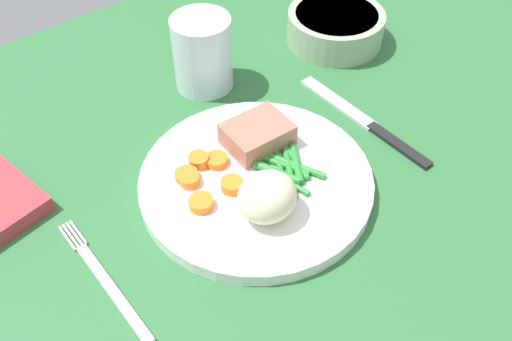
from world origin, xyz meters
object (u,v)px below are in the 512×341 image
fork (104,279)px  knife (366,122)px  salad_bowl (335,25)px  dinner_plate (256,182)px  water_glass (203,58)px  meat_portion (257,135)px

fork → knife: knife is taller
knife → salad_bowl: bearing=60.7°
dinner_plate → water_glass: bearing=71.2°
knife → water_glass: (-10.61, 18.68, 3.85)cm
knife → meat_portion: bearing=165.3°
meat_portion → salad_bowl: salad_bowl is taller
dinner_plate → salad_bowl: salad_bowl is taller
meat_portion → dinner_plate: bearing=-130.6°
meat_portion → fork: bearing=-169.1°
dinner_plate → meat_portion: size_ratio=3.57×
knife → dinner_plate: bearing=-178.2°
water_glass → fork: bearing=-143.0°
water_glass → dinner_plate: bearing=-108.8°
meat_portion → knife: size_ratio=0.34×
salad_bowl → meat_portion: bearing=-154.5°
dinner_plate → meat_portion: meat_portion is taller
knife → water_glass: bearing=122.3°
meat_portion → fork: meat_portion is taller
salad_bowl → fork: bearing=-161.3°
salad_bowl → dinner_plate: bearing=-150.5°
meat_portion → water_glass: water_glass is taller
fork → knife: size_ratio=0.81×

